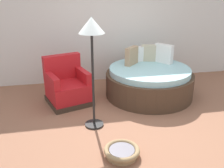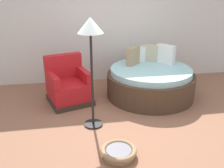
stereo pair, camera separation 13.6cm
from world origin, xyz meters
name	(u,v)px [view 2 (the right image)]	position (x,y,z in m)	size (l,w,h in m)	color
ground_plane	(128,124)	(0.00, 0.00, -0.01)	(8.00, 8.00, 0.02)	#936047
back_wall	(107,26)	(0.00, 2.32, 1.34)	(8.00, 0.12, 2.68)	silver
round_daybed	(150,81)	(0.74, 1.09, 0.32)	(1.86, 1.86, 1.04)	#473323
red_armchair	(68,86)	(-1.00, 1.08, 0.33)	(1.00, 1.00, 0.94)	#38281E
pet_basket	(119,152)	(-0.33, -0.88, 0.07)	(0.51, 0.51, 0.13)	#9E7F56
floor_lamp	(91,36)	(-0.60, 0.04, 1.53)	(0.40, 0.40, 1.82)	black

